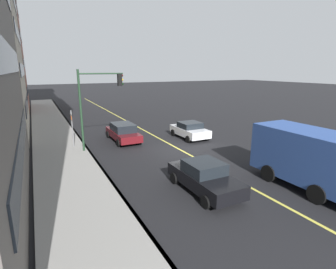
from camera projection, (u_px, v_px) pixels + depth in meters
ground at (180, 150)px, 19.90m from camera, size 200.00×200.00×0.00m
sidewalk_slab at (67, 166)px, 16.34m from camera, size 80.00×3.77×0.15m
curb_edge at (96, 162)px, 17.14m from camera, size 80.00×0.16×0.15m
lane_stripe_center at (180, 150)px, 19.90m from camera, size 80.00×0.16×0.01m
car_white at (190, 130)px, 23.12m from camera, size 3.93×2.08×1.42m
car_maroon at (123, 132)px, 22.21m from camera, size 4.71×1.96×1.49m
car_black at (204, 177)px, 13.01m from camera, size 4.39×2.01×1.52m
truck_blue at (326, 163)px, 12.53m from camera, size 7.92×2.57×2.96m
traffic_light_mast at (97, 97)px, 18.81m from camera, size 0.28×3.25×5.90m
street_sign_post at (72, 126)px, 19.89m from camera, size 0.60×0.08×2.93m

